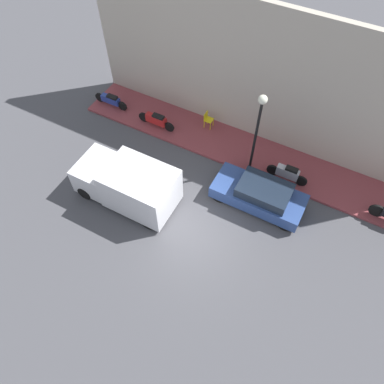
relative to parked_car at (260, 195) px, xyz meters
name	(u,v)px	position (x,y,z in m)	size (l,w,h in m)	color
ground_plane	(193,230)	(-2.60, 1.90, -0.62)	(60.00, 60.00, 0.00)	#47474C
sidewalk	(241,150)	(2.48, 1.90, -0.55)	(2.41, 16.87, 0.13)	brown
building_facade	(262,79)	(3.84, 1.90, 2.76)	(0.30, 16.87, 6.74)	#B2A899
parked_car	(260,195)	(0.00, 0.00, 0.00)	(1.68, 4.01, 1.27)	#2D4784
delivery_van	(127,183)	(-2.42, 5.16, 0.41)	(2.09, 4.46, 2.03)	silver
motorcycle_blue	(111,100)	(2.09, 9.31, -0.10)	(0.30, 1.99, 0.70)	navy
motorcycle_red	(156,120)	(1.90, 6.38, -0.07)	(0.30, 2.05, 0.77)	#B21E1E
scooter_silver	(288,173)	(1.72, -0.65, -0.03)	(0.30, 1.91, 0.85)	#B7B7BF
streetlamp	(259,120)	(1.59, 1.09, 2.54)	(0.38, 0.38, 4.27)	black
cafe_chair	(208,119)	(3.11, 4.08, 0.02)	(0.40, 0.40, 0.86)	yellow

